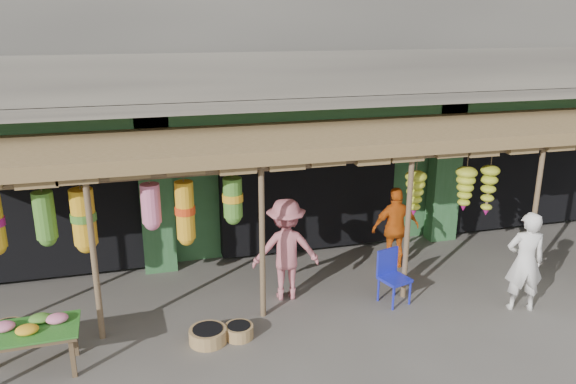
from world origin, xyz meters
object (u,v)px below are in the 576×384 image
object	(u,v)px
blue_chair	(392,273)
person_vendor	(396,228)
person_front	(525,262)
person_shopper	(286,249)
flower_table	(30,331)

from	to	relation	value
blue_chair	person_vendor	size ratio (longest dim) A/B	0.57
blue_chair	person_front	world-z (taller)	person_front
person_front	person_shopper	distance (m)	3.91
person_shopper	blue_chair	bearing A→B (deg)	167.53
flower_table	blue_chair	bearing A→B (deg)	4.02
person_vendor	person_shopper	size ratio (longest dim) A/B	0.90
blue_chair	flower_table	bearing A→B (deg)	169.13
blue_chair	person_shopper	bearing A→B (deg)	143.47
flower_table	person_shopper	world-z (taller)	person_shopper
person_front	person_vendor	bearing A→B (deg)	-41.53
flower_table	person_vendor	size ratio (longest dim) A/B	0.81
person_vendor	flower_table	bearing A→B (deg)	19.30
person_vendor	person_shopper	bearing A→B (deg)	18.37
flower_table	person_front	distance (m)	7.53
person_front	person_vendor	distance (m)	2.45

